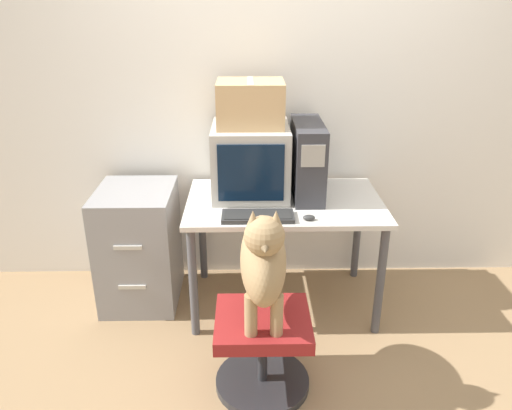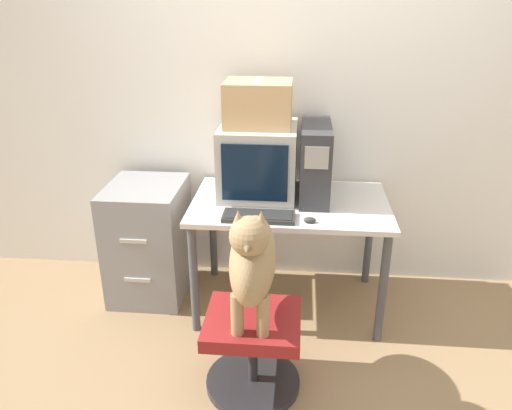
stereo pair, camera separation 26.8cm
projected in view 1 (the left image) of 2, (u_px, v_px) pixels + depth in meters
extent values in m
plane|color=#937551|center=(286.00, 337.00, 2.95)|extent=(12.00, 12.00, 0.00)
cube|color=white|center=(282.00, 91.00, 3.19)|extent=(8.00, 0.05, 2.60)
cube|color=silver|center=(284.00, 202.00, 3.02)|extent=(1.18, 0.75, 0.03)
cylinder|color=#4C4C51|center=(193.00, 283.00, 2.85)|extent=(0.05, 0.05, 0.70)
cylinder|color=#4C4C51|center=(380.00, 281.00, 2.87)|extent=(0.05, 0.05, 0.70)
cylinder|color=#4C4C51|center=(202.00, 233.00, 3.45)|extent=(0.05, 0.05, 0.70)
cylinder|color=#4C4C51|center=(357.00, 232.00, 3.47)|extent=(0.05, 0.05, 0.70)
cube|color=#B7B2A8|center=(251.00, 160.00, 3.04)|extent=(0.46, 0.47, 0.43)
cube|color=black|center=(251.00, 173.00, 2.82)|extent=(0.38, 0.01, 0.33)
cube|color=#333338|center=(307.00, 159.00, 3.02)|extent=(0.17, 0.50, 0.45)
cube|color=#9E998E|center=(313.00, 156.00, 2.74)|extent=(0.13, 0.01, 0.13)
cube|color=#2D2D2D|center=(258.00, 216.00, 2.76)|extent=(0.40, 0.16, 0.02)
cube|color=#292928|center=(258.00, 214.00, 2.76)|extent=(0.37, 0.14, 0.00)
ellipsoid|color=#333333|center=(309.00, 218.00, 2.74)|extent=(0.07, 0.04, 0.03)
cylinder|color=#262628|center=(262.00, 381.00, 2.59)|extent=(0.48, 0.48, 0.04)
cylinder|color=#262628|center=(263.00, 354.00, 2.52)|extent=(0.05, 0.05, 0.31)
cube|color=maroon|center=(263.00, 323.00, 2.45)|extent=(0.47, 0.42, 0.07)
ellipsoid|color=#9E7F56|center=(263.00, 260.00, 2.33)|extent=(0.21, 0.54, 0.39)
cylinder|color=#9E7F56|center=(251.00, 315.00, 2.27)|extent=(0.06, 0.06, 0.21)
cylinder|color=#9E7F56|center=(277.00, 315.00, 2.27)|extent=(0.06, 0.06, 0.21)
sphere|color=#9E7F56|center=(264.00, 236.00, 2.11)|extent=(0.18, 0.18, 0.18)
cone|color=brown|center=(265.00, 248.00, 2.04)|extent=(0.08, 0.09, 0.08)
cone|color=#9E7F56|center=(253.00, 219.00, 2.09)|extent=(0.06, 0.06, 0.08)
cone|color=#9E7F56|center=(276.00, 219.00, 2.09)|extent=(0.06, 0.06, 0.08)
torus|color=blue|center=(264.00, 247.00, 2.16)|extent=(0.13, 0.13, 0.02)
cube|color=gray|center=(139.00, 246.00, 3.20)|extent=(0.47, 0.54, 0.77)
cube|color=beige|center=(128.00, 248.00, 2.89)|extent=(0.16, 0.01, 0.02)
cube|color=beige|center=(132.00, 287.00, 3.00)|extent=(0.16, 0.01, 0.02)
cube|color=tan|center=(250.00, 104.00, 2.90)|extent=(0.39, 0.32, 0.26)
cube|color=beige|center=(250.00, 81.00, 2.85)|extent=(0.04, 0.31, 0.00)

